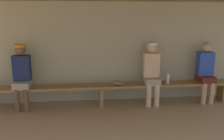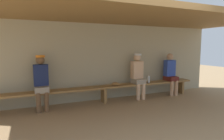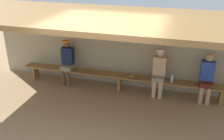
{
  "view_description": "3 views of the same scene",
  "coord_description": "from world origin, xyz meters",
  "px_view_note": "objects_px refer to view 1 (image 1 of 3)",
  "views": [
    {
      "loc": [
        -0.32,
        -3.43,
        1.95
      ],
      "look_at": [
        0.21,
        1.29,
        0.84
      ],
      "focal_mm": 38.99,
      "sensor_mm": 36.0,
      "label": 1
    },
    {
      "loc": [
        -1.9,
        -3.34,
        1.54
      ],
      "look_at": [
        0.07,
        1.13,
        0.96
      ],
      "focal_mm": 30.89,
      "sensor_mm": 36.0,
      "label": 2
    },
    {
      "loc": [
        1.62,
        -4.94,
        3.59
      ],
      "look_at": [
        -0.09,
        1.07,
        0.81
      ],
      "focal_mm": 41.41,
      "sensor_mm": 36.0,
      "label": 3
    }
  ],
  "objects_px": {
    "player_shirtless_tan": "(151,71)",
    "player_middle": "(22,74)",
    "player_in_red": "(206,70)",
    "baseball_glove_tan": "(117,83)",
    "bench": "(101,88)",
    "water_bottle_clear": "(168,79)"
  },
  "relations": [
    {
      "from": "player_in_red",
      "to": "water_bottle_clear",
      "type": "height_order",
      "value": "player_in_red"
    },
    {
      "from": "player_in_red",
      "to": "baseball_glove_tan",
      "type": "height_order",
      "value": "player_in_red"
    },
    {
      "from": "player_middle",
      "to": "water_bottle_clear",
      "type": "relative_size",
      "value": 6.46
    },
    {
      "from": "player_shirtless_tan",
      "to": "baseball_glove_tan",
      "type": "bearing_deg",
      "value": -176.92
    },
    {
      "from": "player_in_red",
      "to": "water_bottle_clear",
      "type": "relative_size",
      "value": 6.41
    },
    {
      "from": "player_shirtless_tan",
      "to": "baseball_glove_tan",
      "type": "height_order",
      "value": "player_shirtless_tan"
    },
    {
      "from": "player_in_red",
      "to": "baseball_glove_tan",
      "type": "relative_size",
      "value": 5.56
    },
    {
      "from": "bench",
      "to": "player_middle",
      "type": "xyz_separation_m",
      "value": [
        -1.62,
        0.0,
        0.36
      ]
    },
    {
      "from": "player_in_red",
      "to": "water_bottle_clear",
      "type": "xyz_separation_m",
      "value": [
        -0.87,
        -0.05,
        -0.17
      ]
    },
    {
      "from": "player_shirtless_tan",
      "to": "baseball_glove_tan",
      "type": "xyz_separation_m",
      "value": [
        -0.75,
        -0.04,
        -0.24
      ]
    },
    {
      "from": "player_shirtless_tan",
      "to": "player_middle",
      "type": "bearing_deg",
      "value": 180.0
    },
    {
      "from": "bench",
      "to": "player_middle",
      "type": "height_order",
      "value": "player_middle"
    },
    {
      "from": "player_middle",
      "to": "bench",
      "type": "bearing_deg",
      "value": -0.13
    },
    {
      "from": "bench",
      "to": "player_middle",
      "type": "relative_size",
      "value": 4.46
    },
    {
      "from": "player_middle",
      "to": "water_bottle_clear",
      "type": "distance_m",
      "value": 3.08
    },
    {
      "from": "bench",
      "to": "player_shirtless_tan",
      "type": "relative_size",
      "value": 4.46
    },
    {
      "from": "player_shirtless_tan",
      "to": "player_in_red",
      "type": "relative_size",
      "value": 1.01
    },
    {
      "from": "bench",
      "to": "baseball_glove_tan",
      "type": "bearing_deg",
      "value": -6.1
    },
    {
      "from": "player_shirtless_tan",
      "to": "player_in_red",
      "type": "bearing_deg",
      "value": -0.02
    },
    {
      "from": "player_middle",
      "to": "player_shirtless_tan",
      "type": "bearing_deg",
      "value": 0.0
    },
    {
      "from": "player_middle",
      "to": "player_in_red",
      "type": "height_order",
      "value": "player_middle"
    },
    {
      "from": "player_middle",
      "to": "baseball_glove_tan",
      "type": "bearing_deg",
      "value": -1.18
    }
  ]
}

